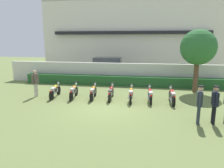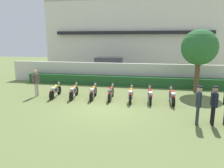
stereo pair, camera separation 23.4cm
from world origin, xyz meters
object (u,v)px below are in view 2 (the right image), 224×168
(parked_car, at_px, (111,67))
(motorcycle_in_row_0, at_px, (55,90))
(motorcycle_in_row_5, at_px, (150,95))
(inspector_person, at_px, (36,81))
(motorcycle_in_row_6, at_px, (172,96))
(officer_1, at_px, (214,102))
(officer_0, at_px, (198,102))
(tree_near_inspector, at_px, (199,48))
(motorcycle_in_row_1, at_px, (74,91))
(motorcycle_in_row_4, at_px, (131,94))
(motorcycle_in_row_3, at_px, (111,92))
(motorcycle_in_row_2, at_px, (93,92))

(parked_car, distance_m, motorcycle_in_row_0, 8.66)
(motorcycle_in_row_5, relative_size, inspector_person, 1.04)
(parked_car, height_order, motorcycle_in_row_5, parked_car)
(motorcycle_in_row_6, bearing_deg, officer_1, -155.72)
(motorcycle_in_row_6, xyz_separation_m, officer_0, (0.81, -2.90, 0.57))
(motorcycle_in_row_0, height_order, officer_0, officer_0)
(tree_near_inspector, xyz_separation_m, motorcycle_in_row_1, (-7.88, -3.14, -2.63))
(tree_near_inspector, distance_m, motorcycle_in_row_1, 8.88)
(motorcycle_in_row_6, bearing_deg, inspector_person, 86.59)
(parked_car, relative_size, motorcycle_in_row_1, 2.47)
(motorcycle_in_row_4, xyz_separation_m, inspector_person, (-6.13, 0.02, 0.58))
(motorcycle_in_row_5, bearing_deg, officer_1, -140.49)
(motorcycle_in_row_6, bearing_deg, motorcycle_in_row_1, 86.14)
(parked_car, distance_m, inspector_person, 9.03)
(motorcycle_in_row_5, bearing_deg, motorcycle_in_row_0, 86.27)
(tree_near_inspector, relative_size, officer_1, 2.55)
(tree_near_inspector, relative_size, officer_0, 2.53)
(motorcycle_in_row_3, bearing_deg, motorcycle_in_row_2, 91.67)
(parked_car, bearing_deg, motorcycle_in_row_3, -81.69)
(motorcycle_in_row_0, height_order, inspector_person, inspector_person)
(officer_0, bearing_deg, motorcycle_in_row_2, -17.91)
(motorcycle_in_row_3, height_order, inspector_person, inspector_person)
(parked_car, xyz_separation_m, motorcycle_in_row_5, (4.02, -8.40, -0.50))
(motorcycle_in_row_5, height_order, inspector_person, inspector_person)
(motorcycle_in_row_0, distance_m, motorcycle_in_row_3, 3.59)
(parked_car, relative_size, tree_near_inspector, 1.06)
(parked_car, bearing_deg, officer_1, -62.12)
(inspector_person, relative_size, officer_0, 1.02)
(motorcycle_in_row_2, bearing_deg, parked_car, -0.28)
(motorcycle_in_row_2, xyz_separation_m, officer_0, (5.52, -3.01, 0.57))
(motorcycle_in_row_1, height_order, officer_0, officer_0)
(motorcycle_in_row_3, xyz_separation_m, officer_1, (5.07, -2.97, 0.57))
(motorcycle_in_row_4, xyz_separation_m, motorcycle_in_row_5, (1.12, 0.06, -0.01))
(tree_near_inspector, relative_size, motorcycle_in_row_2, 2.35)
(motorcycle_in_row_0, relative_size, motorcycle_in_row_3, 1.00)
(motorcycle_in_row_4, distance_m, officer_0, 4.33)
(motorcycle_in_row_2, bearing_deg, officer_0, -122.67)
(motorcycle_in_row_2, bearing_deg, motorcycle_in_row_6, -95.46)
(motorcycle_in_row_2, relative_size, inspector_person, 1.06)
(tree_near_inspector, height_order, motorcycle_in_row_2, tree_near_inspector)
(motorcycle_in_row_2, bearing_deg, inspector_person, 87.44)
(motorcycle_in_row_1, height_order, motorcycle_in_row_5, motorcycle_in_row_1)
(motorcycle_in_row_1, bearing_deg, motorcycle_in_row_4, -96.59)
(officer_0, bearing_deg, inspector_person, -6.70)
(parked_car, bearing_deg, motorcycle_in_row_1, -97.75)
(motorcycle_in_row_4, bearing_deg, motorcycle_in_row_0, 87.59)
(parked_car, bearing_deg, motorcycle_in_row_5, -67.40)
(motorcycle_in_row_1, height_order, motorcycle_in_row_4, motorcycle_in_row_4)
(motorcycle_in_row_3, relative_size, motorcycle_in_row_5, 1.05)
(motorcycle_in_row_0, relative_size, officer_1, 1.12)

